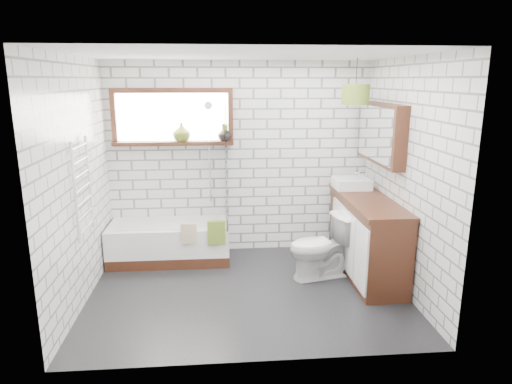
{
  "coord_description": "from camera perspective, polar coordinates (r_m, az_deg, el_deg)",
  "views": [
    {
      "loc": [
        -0.3,
        -4.6,
        2.27
      ],
      "look_at": [
        0.12,
        0.25,
        1.06
      ],
      "focal_mm": 32.0,
      "sensor_mm": 36.0,
      "label": 1
    }
  ],
  "objects": [
    {
      "name": "bottle",
      "position": [
        5.87,
        -3.94,
        7.25
      ],
      "size": [
        0.09,
        0.09,
        0.21
      ],
      "primitive_type": "cylinder",
      "rotation": [
        0.0,
        0.0,
        -0.3
      ],
      "color": "olive",
      "rests_on": "window"
    },
    {
      "name": "wall_back",
      "position": [
        6.0,
        -1.99,
        4.17
      ],
      "size": [
        3.4,
        0.01,
        2.5
      ],
      "primitive_type": "cube",
      "color": "white",
      "rests_on": "ground"
    },
    {
      "name": "wall_front",
      "position": [
        3.47,
        0.25,
        -3.13
      ],
      "size": [
        3.4,
        0.01,
        2.5
      ],
      "primitive_type": "cube",
      "color": "white",
      "rests_on": "ground"
    },
    {
      "name": "vase_dark",
      "position": [
        5.88,
        -3.94,
        7.11
      ],
      "size": [
        0.22,
        0.22,
        0.19
      ],
      "primitive_type": "imported",
      "rotation": [
        0.0,
        0.0,
        0.28
      ],
      "color": "black",
      "rests_on": "window"
    },
    {
      "name": "wall_left",
      "position": [
        4.92,
        -21.4,
        1.03
      ],
      "size": [
        0.01,
        2.6,
        2.5
      ],
      "primitive_type": "cube",
      "color": "white",
      "rests_on": "ground"
    },
    {
      "name": "bathtub",
      "position": [
        5.96,
        -10.73,
        -6.17
      ],
      "size": [
        1.5,
        0.66,
        0.49
      ],
      "primitive_type": "cube",
      "color": "white",
      "rests_on": "floor"
    },
    {
      "name": "wall_right",
      "position": [
        5.12,
        18.24,
        1.77
      ],
      "size": [
        0.01,
        2.6,
        2.5
      ],
      "primitive_type": "cube",
      "color": "white",
      "rests_on": "ground"
    },
    {
      "name": "vase_olive",
      "position": [
        5.89,
        -9.28,
        7.21
      ],
      "size": [
        0.25,
        0.25,
        0.23
      ],
      "primitive_type": "imported",
      "rotation": [
        0.0,
        0.0,
        0.12
      ],
      "color": "olive",
      "rests_on": "window"
    },
    {
      "name": "floor",
      "position": [
        5.14,
        -1.1,
        -12.29
      ],
      "size": [
        3.4,
        2.6,
        0.01
      ],
      "primitive_type": "cube",
      "color": "black",
      "rests_on": "ground"
    },
    {
      "name": "window",
      "position": [
        5.91,
        -10.38,
        9.17
      ],
      "size": [
        1.52,
        0.16,
        0.68
      ],
      "primitive_type": "cube",
      "color": "#33170E",
      "rests_on": "wall_back"
    },
    {
      "name": "pendant",
      "position": [
        5.38,
        12.34,
        11.84
      ],
      "size": [
        0.31,
        0.31,
        0.23
      ],
      "primitive_type": "cylinder",
      "color": "#5D7322",
      "rests_on": "ceiling"
    },
    {
      "name": "towel_green",
      "position": [
        5.54,
        -4.95,
        -5.09
      ],
      "size": [
        0.21,
        0.06,
        0.29
      ],
      "primitive_type": "cube",
      "color": "#5D7322",
      "rests_on": "bathtub"
    },
    {
      "name": "vanity",
      "position": [
        5.56,
        13.64,
        -5.39
      ],
      "size": [
        0.52,
        1.63,
        0.93
      ],
      "primitive_type": "cube",
      "color": "#33170E",
      "rests_on": "floor"
    },
    {
      "name": "tap",
      "position": [
        5.89,
        13.38,
        1.64
      ],
      "size": [
        0.03,
        0.03,
        0.14
      ],
      "primitive_type": "cylinder",
      "rotation": [
        0.0,
        0.0,
        -0.0
      ],
      "color": "silver",
      "rests_on": "vanity"
    },
    {
      "name": "towel_beige",
      "position": [
        5.55,
        -8.39,
        -5.15
      ],
      "size": [
        0.19,
        0.05,
        0.25
      ],
      "primitive_type": "cube",
      "color": "tan",
      "rests_on": "bathtub"
    },
    {
      "name": "shower_screen",
      "position": [
        5.67,
        -3.8,
        3.42
      ],
      "size": [
        0.02,
        0.72,
        1.5
      ],
      "primitive_type": "cube",
      "color": "white",
      "rests_on": "bathtub"
    },
    {
      "name": "towel_radiator",
      "position": [
        4.92,
        -20.84,
        0.48
      ],
      "size": [
        0.06,
        0.52,
        1.0
      ],
      "primitive_type": "cube",
      "color": "white",
      "rests_on": "wall_left"
    },
    {
      "name": "ceiling",
      "position": [
        4.62,
        -1.25,
        16.88
      ],
      "size": [
        3.4,
        2.6,
        0.01
      ],
      "primitive_type": "cube",
      "color": "white",
      "rests_on": "ground"
    },
    {
      "name": "toilet",
      "position": [
        5.38,
        8.09,
        -6.79
      ],
      "size": [
        0.57,
        0.81,
        0.75
      ],
      "primitive_type": "imported",
      "rotation": [
        0.0,
        0.0,
        -1.35
      ],
      "color": "white",
      "rests_on": "floor"
    },
    {
      "name": "basin",
      "position": [
        5.86,
        11.86,
        1.07
      ],
      "size": [
        0.44,
        0.38,
        0.13
      ],
      "primitive_type": "cube",
      "color": "white",
      "rests_on": "vanity"
    },
    {
      "name": "mirror_cabinet",
      "position": [
        5.58,
        15.36,
        7.09
      ],
      "size": [
        0.16,
        1.2,
        0.7
      ],
      "primitive_type": "cube",
      "color": "#33170E",
      "rests_on": "wall_right"
    },
    {
      "name": "shower_riser",
      "position": [
        5.94,
        -5.85,
        4.97
      ],
      "size": [
        0.02,
        0.02,
        1.3
      ],
      "primitive_type": "cylinder",
      "color": "silver",
      "rests_on": "wall_back"
    }
  ]
}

